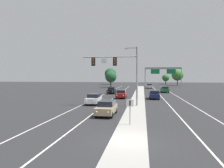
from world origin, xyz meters
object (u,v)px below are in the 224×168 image
Objects in this scene: street_lamp_median at (136,68)px; car_receding_navy at (154,95)px; car_receding_silver at (149,86)px; car_oncoming_black at (112,90)px; tree_far_left_a at (110,74)px; car_oncoming_tan at (107,108)px; overhead_signal_mast at (119,68)px; car_oncoming_white at (94,99)px; car_oncoming_red at (121,94)px; tree_far_right_b at (177,75)px; car_receding_green at (165,89)px; tree_far_left_b at (111,77)px; highway_sign_gantry at (163,71)px; median_sign_post at (130,108)px; tree_far_right_c at (166,78)px.

street_lamp_median is 6.97m from car_receding_navy.
car_oncoming_black is at bearing -112.17° from car_receding_silver.
tree_far_left_a is (-14.33, 59.26, -0.48)m from street_lamp_median.
car_oncoming_tan is 1.00× the size of car_oncoming_black.
overhead_signal_mast reaches higher than car_oncoming_black.
car_oncoming_white is 1.01× the size of car_receding_navy.
car_oncoming_red is 0.62× the size of tree_far_right_b.
tree_far_left_b is at bearing 129.46° from car_receding_green.
car_receding_green is (13.04, 5.53, 0.00)m from car_oncoming_black.
street_lamp_median is at bearing 46.02° from car_oncoming_red.
overhead_signal_mast is at bearing -22.56° from car_oncoming_white.
highway_sign_gantry is (5.24, 39.81, 5.34)m from car_receding_navy.
car_receding_green is 0.34× the size of highway_sign_gantry.
median_sign_post is 0.43× the size of tree_far_right_c.
car_oncoming_white and car_oncoming_black have the same top height.
tree_far_left_b is at bearing -126.64° from tree_far_right_c.
car_oncoming_tan is at bearing -100.07° from tree_far_right_c.
highway_sign_gantry is (11.21, 57.14, 5.34)m from car_oncoming_tan.
car_receding_silver is (0.06, 33.93, 0.00)m from car_receding_navy.
tree_far_left_a is at bearing 99.88° from median_sign_post.
median_sign_post is 90.52m from tree_far_right_c.
tree_far_right_b reaches higher than tree_far_left_b.
median_sign_post reaches higher than car_oncoming_red.
tree_far_right_c reaches higher than median_sign_post.
tree_far_right_b is 31.59m from tree_far_left_a.
highway_sign_gantry is at bearing 73.74° from car_oncoming_red.
street_lamp_median is 54.03m from tree_far_right_b.
car_oncoming_black is at bearing -108.06° from tree_far_right_c.
tree_far_left_b reaches higher than car_oncoming_white.
highway_sign_gantry is at bearing -97.91° from tree_far_right_c.
tree_far_left_a is (-4.15, 25.76, 1.32)m from tree_far_left_b.
tree_far_left_a is (-30.62, 7.76, 0.61)m from tree_far_right_b.
highway_sign_gantry is (14.67, 48.56, 5.34)m from car_oncoming_white.
car_receding_silver is 0.55× the size of tree_far_left_a.
tree_far_right_c is at bearing 79.45° from overhead_signal_mast.
highway_sign_gantry reaches higher than car_receding_silver.
car_oncoming_white is at bearing -137.11° from car_receding_navy.
highway_sign_gantry reaches higher than tree_far_right_b.
tree_far_right_b is at bearing 75.48° from car_oncoming_tan.
overhead_signal_mast is 74.07m from tree_far_left_a.
median_sign_post is 0.22× the size of street_lamp_median.
street_lamp_median reaches higher than car_oncoming_white.
car_oncoming_red is 37.14m from tree_far_left_b.
car_oncoming_black is 60.19m from tree_far_right_c.
car_oncoming_black is at bearing 108.97° from car_oncoming_red.
car_oncoming_tan is 0.62× the size of tree_far_right_b.
tree_far_left_a reaches higher than car_oncoming_red.
street_lamp_median is 2.22× the size of car_oncoming_black.
car_receding_navy is 1.00× the size of car_receding_silver.
tree_far_right_b is (26.47, 18.00, 0.71)m from tree_far_left_b.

